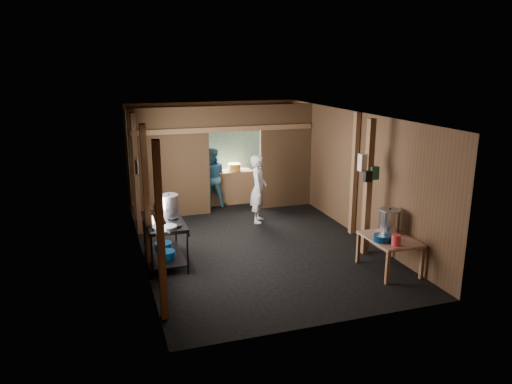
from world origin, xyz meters
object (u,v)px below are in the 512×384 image
object	(u,v)px
gas_range	(165,241)
yellow_tub	(234,167)
pink_bucket	(396,240)
stock_pot	(389,221)
cook	(258,189)
stove_pot_large	(169,204)
prep_table	(389,254)

from	to	relation	value
gas_range	yellow_tub	bearing A→B (deg)	56.62
pink_bucket	yellow_tub	distance (m)	5.60
stock_pot	cook	distance (m)	3.40
stove_pot_large	stock_pot	size ratio (longest dim) A/B	0.80
gas_range	stock_pot	bearing A→B (deg)	-18.89
gas_range	stove_pot_large	bearing A→B (deg)	69.41
gas_range	pink_bucket	xyz separation A→B (m)	(3.60, -1.92, 0.29)
prep_table	stove_pot_large	size ratio (longest dim) A/B	2.85
stove_pot_large	cook	bearing A→B (deg)	30.40
stock_pot	cook	size ratio (longest dim) A/B	0.29
stock_pot	cook	world-z (taller)	cook
stock_pot	pink_bucket	size ratio (longest dim) A/B	2.44
gas_range	prep_table	size ratio (longest dim) A/B	1.36
stock_pot	pink_bucket	bearing A→B (deg)	-112.75
stock_pot	stove_pot_large	bearing A→B (deg)	154.31
gas_range	yellow_tub	distance (m)	4.25
prep_table	stock_pot	world-z (taller)	stock_pot
stove_pot_large	cook	world-z (taller)	cook
cook	stock_pot	bearing A→B (deg)	-131.83
yellow_tub	cook	size ratio (longest dim) A/B	0.21
stove_pot_large	stock_pot	xyz separation A→B (m)	(3.68, -1.77, -0.17)
gas_range	stove_pot_large	world-z (taller)	stove_pot_large
stove_pot_large	cook	distance (m)	2.59
gas_range	stock_pot	size ratio (longest dim) A/B	3.09
gas_range	prep_table	bearing A→B (deg)	-23.11
stove_pot_large	yellow_tub	xyz separation A→B (m)	(2.15, 3.07, -0.04)
stove_pot_large	pink_bucket	world-z (taller)	stove_pot_large
prep_table	stock_pot	bearing A→B (deg)	62.20
prep_table	stock_pot	distance (m)	0.59
gas_range	cook	xyz separation A→B (m)	(2.40, 1.76, 0.37)
stove_pot_large	cook	size ratio (longest dim) A/B	0.23
prep_table	cook	size ratio (longest dim) A/B	0.66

